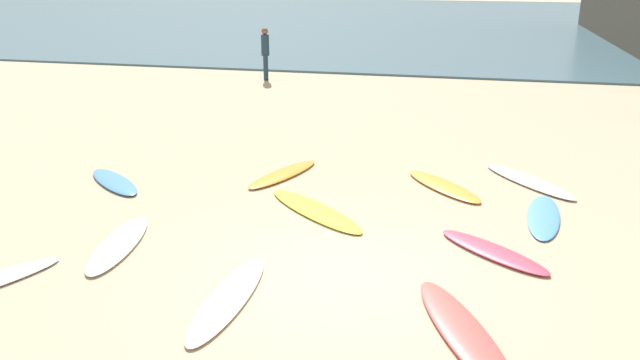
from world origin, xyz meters
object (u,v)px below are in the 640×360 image
Objects in this scene: surfboard_9 at (443,186)px; surfboard_1 at (283,174)px; surfboard_3 at (529,181)px; surfboard_8 at (464,333)px; surfboard_10 at (544,217)px; surfboard_6 at (119,244)px; surfboard_2 at (114,182)px; surfboard_5 at (228,298)px; surfboard_4 at (315,210)px; surfboard_0 at (493,251)px; beachgoer_mid at (265,51)px.

surfboard_1 is at bearing 139.39° from surfboard_9.
surfboard_9 is (-1.64, -0.65, -0.00)m from surfboard_3.
surfboard_9 is (-0.45, 5.15, -0.00)m from surfboard_8.
surfboard_10 is at bearing -74.07° from surfboard_9.
surfboard_9 reaches higher than surfboard_6.
surfboard_2 is 0.81× the size of surfboard_5.
surfboard_6 is at bearing -4.81° from surfboard_3.
surfboard_10 is at bearing 139.96° from surfboard_4.
surfboard_9 is (2.15, 1.75, 0.01)m from surfboard_4.
surfboard_8 reaches higher than surfboard_9.
surfboard_6 is 1.03× the size of surfboard_10.
surfboard_3 reaches higher than surfboard_9.
surfboard_9 is 0.99× the size of surfboard_10.
surfboard_0 is at bearing 56.33° from surfboard_8.
beachgoer_mid is at bearing 106.86° from surfboard_5.
surfboard_8 is 1.22× the size of surfboard_10.
surfboard_5 is 1.13× the size of surfboard_10.
surfboard_2 is 11.28m from beachgoer_mid.
surfboard_2 is 1.06× the size of beachgoer_mid.
surfboard_5 is 3.03m from surfboard_8.
beachgoer_mid reaches higher than surfboard_5.
surfboard_4 is at bearing -165.34° from surfboard_10.
surfboard_3 is at bearing 54.46° from surfboard_8.
surfboard_10 is 1.16× the size of beachgoer_mid.
surfboard_1 is 10.67m from beachgoer_mid.
surfboard_1 reaches higher than surfboard_10.
surfboard_5 is at bearing 85.26° from surfboard_2.
surfboard_1 is at bearing 151.18° from surfboard_2.
surfboard_8 is at bearing -125.33° from surfboard_9.
surfboard_3 is 5.92m from surfboard_8.
surfboard_0 is 1.07× the size of beachgoer_mid.
surfboard_0 is at bearing 117.80° from surfboard_2.
surfboard_3 is 12.60m from beachgoer_mid.
surfboard_8 is at bearing -149.74° from surfboard_0.
surfboard_4 reaches higher than surfboard_10.
surfboard_8 is 5.17m from surfboard_9.
surfboard_0 and surfboard_3 have the same top height.
surfboard_0 reaches higher than surfboard_5.
beachgoer_mid reaches higher than surfboard_4.
surfboard_3 is 1.12× the size of surfboard_10.
beachgoer_mid is (-1.86, 13.84, 0.99)m from surfboard_6.
surfboard_8 reaches higher than surfboard_2.
surfboard_6 is at bearing 161.79° from beachgoer_mid.
beachgoer_mid is (-4.52, 11.81, 1.00)m from surfboard_4.
surfboard_4 is 1.16× the size of surfboard_6.
surfboard_6 is 1.19× the size of beachgoer_mid.
surfboard_8 is (3.68, -5.17, 0.00)m from surfboard_1.
surfboard_8 is (6.80, -3.99, 0.00)m from surfboard_2.
surfboard_1 is 6.34m from surfboard_8.
beachgoer_mid is (-8.31, 9.42, 0.99)m from surfboard_3.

